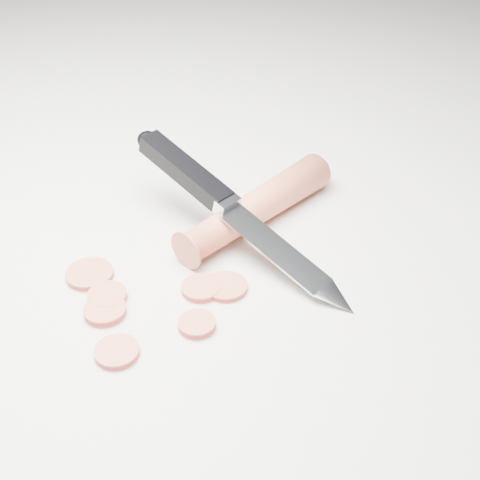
{
  "coord_description": "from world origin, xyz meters",
  "views": [
    {
      "loc": [
        0.03,
        -0.46,
        0.38
      ],
      "look_at": [
        0.07,
        0.01,
        0.02
      ],
      "focal_mm": 50.0,
      "sensor_mm": 36.0,
      "label": 1
    }
  ],
  "objects": [
    {
      "name": "carrot_slice_0",
      "position": [
        -0.05,
        -0.04,
        0.0
      ],
      "size": [
        0.03,
        0.03,
        0.01
      ],
      "primitive_type": "cylinder",
      "color": "#CD6441",
      "rests_on": "ground"
    },
    {
      "name": "kitchen_knife",
      "position": [
        0.07,
        0.02,
        0.04
      ],
      "size": [
        0.2,
        0.22,
        0.07
      ],
      "primitive_type": null,
      "color": "silver",
      "rests_on": "ground"
    },
    {
      "name": "carrot_slice_6",
      "position": [
        -0.03,
        -0.11,
        0.0
      ],
      "size": [
        0.03,
        0.03,
        0.01
      ],
      "primitive_type": "cylinder",
      "color": "#CD6441",
      "rests_on": "ground"
    },
    {
      "name": "ground",
      "position": [
        0.0,
        0.0,
        0.0
      ],
      "size": [
        2.4,
        2.4,
        0.0
      ],
      "primitive_type": "plane",
      "color": "silver",
      "rests_on": "ground"
    },
    {
      "name": "carrot",
      "position": [
        0.09,
        0.06,
        0.02
      ],
      "size": [
        0.16,
        0.15,
        0.03
      ],
      "primitive_type": "cylinder",
      "rotation": [
        1.57,
        0.0,
        -0.84
      ],
      "color": "#E15D3D",
      "rests_on": "ground"
    },
    {
      "name": "carrot_slice_1",
      "position": [
        0.03,
        -0.04,
        0.0
      ],
      "size": [
        0.03,
        0.03,
        0.01
      ],
      "primitive_type": "cylinder",
      "color": "#CD6441",
      "rests_on": "ground"
    },
    {
      "name": "carrot_slice_4",
      "position": [
        0.05,
        -0.04,
        0.0
      ],
      "size": [
        0.04,
        0.04,
        0.01
      ],
      "primitive_type": "cylinder",
      "color": "#CD6441",
      "rests_on": "ground"
    },
    {
      "name": "carrot_slice_5",
      "position": [
        -0.06,
        -0.01,
        0.0
      ],
      "size": [
        0.04,
        0.04,
        0.01
      ],
      "primitive_type": "cylinder",
      "color": "#CD6441",
      "rests_on": "ground"
    },
    {
      "name": "carrot_slice_3",
      "position": [
        0.03,
        -0.08,
        0.0
      ],
      "size": [
        0.03,
        0.03,
        0.01
      ],
      "primitive_type": "cylinder",
      "color": "#CD6441",
      "rests_on": "ground"
    },
    {
      "name": "carrot_slice_2",
      "position": [
        -0.05,
        -0.06,
        0.0
      ],
      "size": [
        0.03,
        0.03,
        0.01
      ],
      "primitive_type": "cylinder",
      "color": "#CD6441",
      "rests_on": "ground"
    }
  ]
}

